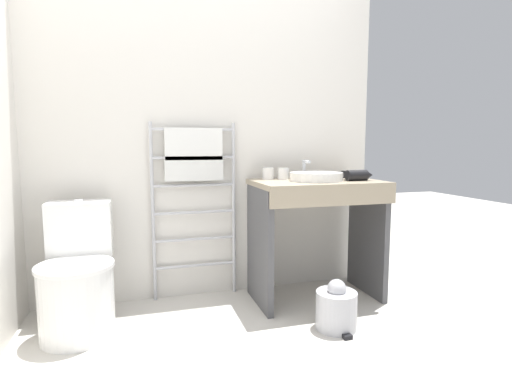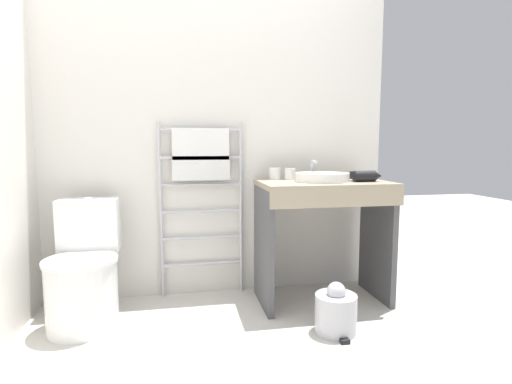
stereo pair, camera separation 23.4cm
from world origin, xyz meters
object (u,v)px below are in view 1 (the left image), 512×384
(cup_near_edge, at_px, (283,174))
(toilet, at_px, (78,281))
(towel_radiator, at_px, (194,172))
(cup_near_wall, at_px, (268,173))
(sink_basin, at_px, (316,176))
(trash_bin, at_px, (336,308))
(hair_dryer, at_px, (357,175))

(cup_near_edge, bearing_deg, toilet, -170.15)
(towel_radiator, height_order, cup_near_wall, towel_radiator)
(cup_near_wall, distance_m, cup_near_edge, 0.11)
(sink_basin, bearing_deg, cup_near_edge, 135.17)
(cup_near_wall, height_order, cup_near_edge, cup_near_wall)
(sink_basin, height_order, trash_bin, sink_basin)
(towel_radiator, relative_size, hair_dryer, 6.28)
(sink_basin, relative_size, hair_dryer, 1.83)
(sink_basin, bearing_deg, trash_bin, -98.59)
(toilet, distance_m, sink_basin, 1.60)
(toilet, height_order, towel_radiator, towel_radiator)
(hair_dryer, bearing_deg, cup_near_edge, 153.11)
(cup_near_wall, distance_m, hair_dryer, 0.61)
(towel_radiator, relative_size, cup_near_edge, 15.25)
(towel_radiator, height_order, trash_bin, towel_radiator)
(sink_basin, height_order, hair_dryer, hair_dryer)
(towel_radiator, xyz_separation_m, sink_basin, (0.78, -0.28, -0.03))
(cup_near_edge, bearing_deg, sink_basin, -44.83)
(towel_radiator, xyz_separation_m, trash_bin, (0.71, -0.73, -0.76))
(sink_basin, xyz_separation_m, cup_near_wall, (-0.27, 0.21, 0.01))
(cup_near_wall, relative_size, hair_dryer, 0.43)
(towel_radiator, bearing_deg, cup_near_edge, -10.34)
(hair_dryer, bearing_deg, trash_bin, -131.57)
(towel_radiator, height_order, hair_dryer, towel_radiator)
(cup_near_edge, xyz_separation_m, hair_dryer, (0.45, -0.23, -0.00))
(cup_near_edge, bearing_deg, cup_near_wall, 160.54)
(sink_basin, bearing_deg, cup_near_wall, 142.85)
(sink_basin, distance_m, cup_near_edge, 0.24)
(cup_near_wall, relative_size, cup_near_edge, 1.05)
(towel_radiator, bearing_deg, hair_dryer, -17.78)
(trash_bin, bearing_deg, cup_near_wall, 107.38)
(toilet, bearing_deg, hair_dryer, 0.06)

